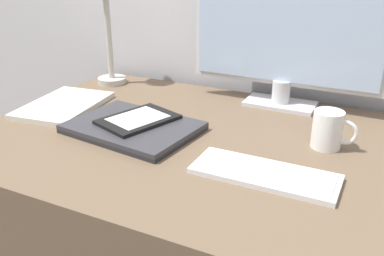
{
  "coord_description": "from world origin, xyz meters",
  "views": [
    {
      "loc": [
        0.37,
        -0.77,
        1.19
      ],
      "look_at": [
        -0.03,
        0.04,
        0.8
      ],
      "focal_mm": 40.0,
      "sensor_mm": 36.0,
      "label": 1
    }
  ],
  "objects_px": {
    "monitor": "(287,30)",
    "ereader": "(138,119)",
    "notebook": "(64,105)",
    "laptop": "(133,127)",
    "coffee_mug": "(329,130)",
    "keyboard": "(265,173)"
  },
  "relations": [
    {
      "from": "monitor",
      "to": "notebook",
      "type": "xyz_separation_m",
      "value": [
        -0.58,
        -0.31,
        -0.22
      ]
    },
    {
      "from": "monitor",
      "to": "laptop",
      "type": "bearing_deg",
      "value": -128.81
    },
    {
      "from": "ereader",
      "to": "notebook",
      "type": "distance_m",
      "value": 0.29
    },
    {
      "from": "monitor",
      "to": "notebook",
      "type": "height_order",
      "value": "monitor"
    },
    {
      "from": "ereader",
      "to": "notebook",
      "type": "relative_size",
      "value": 0.76
    },
    {
      "from": "laptop",
      "to": "ereader",
      "type": "distance_m",
      "value": 0.03
    },
    {
      "from": "notebook",
      "to": "coffee_mug",
      "type": "relative_size",
      "value": 2.84
    },
    {
      "from": "monitor",
      "to": "ereader",
      "type": "xyz_separation_m",
      "value": [
        -0.29,
        -0.34,
        -0.2
      ]
    },
    {
      "from": "monitor",
      "to": "notebook",
      "type": "distance_m",
      "value": 0.69
    },
    {
      "from": "keyboard",
      "to": "coffee_mug",
      "type": "xyz_separation_m",
      "value": [
        0.09,
        0.2,
        0.04
      ]
    },
    {
      "from": "monitor",
      "to": "keyboard",
      "type": "relative_size",
      "value": 1.85
    },
    {
      "from": "keyboard",
      "to": "ereader",
      "type": "relative_size",
      "value": 1.34
    },
    {
      "from": "notebook",
      "to": "keyboard",
      "type": "bearing_deg",
      "value": -11.42
    },
    {
      "from": "ereader",
      "to": "laptop",
      "type": "bearing_deg",
      "value": -95.52
    },
    {
      "from": "notebook",
      "to": "laptop",
      "type": "bearing_deg",
      "value": -11.28
    },
    {
      "from": "ereader",
      "to": "coffee_mug",
      "type": "bearing_deg",
      "value": 12.37
    },
    {
      "from": "laptop",
      "to": "ereader",
      "type": "height_order",
      "value": "ereader"
    },
    {
      "from": "keyboard",
      "to": "laptop",
      "type": "relative_size",
      "value": 0.89
    },
    {
      "from": "monitor",
      "to": "ereader",
      "type": "relative_size",
      "value": 2.48
    },
    {
      "from": "ereader",
      "to": "monitor",
      "type": "bearing_deg",
      "value": 49.69
    },
    {
      "from": "laptop",
      "to": "monitor",
      "type": "bearing_deg",
      "value": 51.19
    },
    {
      "from": "keyboard",
      "to": "coffee_mug",
      "type": "height_order",
      "value": "coffee_mug"
    }
  ]
}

